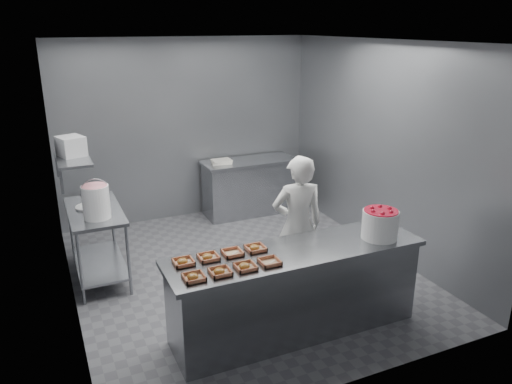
% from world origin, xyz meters
% --- Properties ---
extents(floor, '(4.50, 4.50, 0.00)m').
position_xyz_m(floor, '(0.00, 0.00, 0.00)').
color(floor, '#4C4C51').
rests_on(floor, ground).
extents(ceiling, '(4.50, 4.50, 0.00)m').
position_xyz_m(ceiling, '(0.00, 0.00, 2.80)').
color(ceiling, white).
rests_on(ceiling, wall_back).
extents(wall_back, '(4.00, 0.04, 2.80)m').
position_xyz_m(wall_back, '(0.00, 2.25, 1.40)').
color(wall_back, slate).
rests_on(wall_back, ground).
extents(wall_left, '(0.04, 4.50, 2.80)m').
position_xyz_m(wall_left, '(-2.00, 0.00, 1.40)').
color(wall_left, slate).
rests_on(wall_left, ground).
extents(wall_right, '(0.04, 4.50, 2.80)m').
position_xyz_m(wall_right, '(2.00, 0.00, 1.40)').
color(wall_right, slate).
rests_on(wall_right, ground).
extents(service_counter, '(2.60, 0.70, 0.90)m').
position_xyz_m(service_counter, '(0.00, -1.35, 0.45)').
color(service_counter, slate).
rests_on(service_counter, ground).
extents(prep_table, '(0.60, 1.20, 0.90)m').
position_xyz_m(prep_table, '(-1.65, 0.60, 0.59)').
color(prep_table, slate).
rests_on(prep_table, ground).
extents(back_counter, '(1.50, 0.60, 0.90)m').
position_xyz_m(back_counter, '(0.90, 1.90, 0.45)').
color(back_counter, slate).
rests_on(back_counter, ground).
extents(wall_shelf, '(0.35, 0.90, 0.03)m').
position_xyz_m(wall_shelf, '(-1.82, 0.60, 1.55)').
color(wall_shelf, slate).
rests_on(wall_shelf, wall_left).
extents(tray_0, '(0.19, 0.18, 0.06)m').
position_xyz_m(tray_0, '(-1.09, -1.51, 0.92)').
color(tray_0, tan).
rests_on(tray_0, service_counter).
extents(tray_1, '(0.19, 0.18, 0.06)m').
position_xyz_m(tray_1, '(-0.85, -1.51, 0.92)').
color(tray_1, tan).
rests_on(tray_1, service_counter).
extents(tray_2, '(0.19, 0.18, 0.06)m').
position_xyz_m(tray_2, '(-0.61, -1.51, 0.92)').
color(tray_2, tan).
rests_on(tray_2, service_counter).
extents(tray_3, '(0.19, 0.18, 0.04)m').
position_xyz_m(tray_3, '(-0.37, -1.51, 0.92)').
color(tray_3, tan).
rests_on(tray_3, service_counter).
extents(tray_4, '(0.19, 0.18, 0.06)m').
position_xyz_m(tray_4, '(-1.09, -1.19, 0.92)').
color(tray_4, tan).
rests_on(tray_4, service_counter).
extents(tray_5, '(0.19, 0.18, 0.06)m').
position_xyz_m(tray_5, '(-0.85, -1.19, 0.92)').
color(tray_5, tan).
rests_on(tray_5, service_counter).
extents(tray_6, '(0.19, 0.18, 0.04)m').
position_xyz_m(tray_6, '(-0.61, -1.19, 0.92)').
color(tray_6, tan).
rests_on(tray_6, service_counter).
extents(tray_7, '(0.19, 0.18, 0.06)m').
position_xyz_m(tray_7, '(-0.37, -1.19, 0.92)').
color(tray_7, tan).
rests_on(tray_7, service_counter).
extents(worker, '(0.66, 0.49, 1.63)m').
position_xyz_m(worker, '(0.41, -0.62, 0.81)').
color(worker, silver).
rests_on(worker, ground).
extents(strawberry_tub, '(0.37, 0.37, 0.30)m').
position_xyz_m(strawberry_tub, '(0.91, -1.44, 1.06)').
color(strawberry_tub, white).
rests_on(strawberry_tub, service_counter).
extents(glaze_bucket, '(0.32, 0.30, 0.46)m').
position_xyz_m(glaze_bucket, '(-1.65, 0.31, 1.10)').
color(glaze_bucket, white).
rests_on(glaze_bucket, prep_table).
extents(bucket_lid, '(0.36, 0.36, 0.02)m').
position_xyz_m(bucket_lid, '(-1.70, 0.69, 0.91)').
color(bucket_lid, white).
rests_on(bucket_lid, prep_table).
extents(rag, '(0.19, 0.18, 0.02)m').
position_xyz_m(rag, '(-1.68, 0.71, 0.91)').
color(rag, '#CCB28C').
rests_on(rag, prep_table).
extents(appliance, '(0.34, 0.36, 0.22)m').
position_xyz_m(appliance, '(-1.82, 0.64, 1.67)').
color(appliance, gray).
rests_on(appliance, wall_shelf).
extents(paper_stack, '(0.33, 0.26, 0.06)m').
position_xyz_m(paper_stack, '(0.43, 1.90, 0.93)').
color(paper_stack, silver).
rests_on(paper_stack, back_counter).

